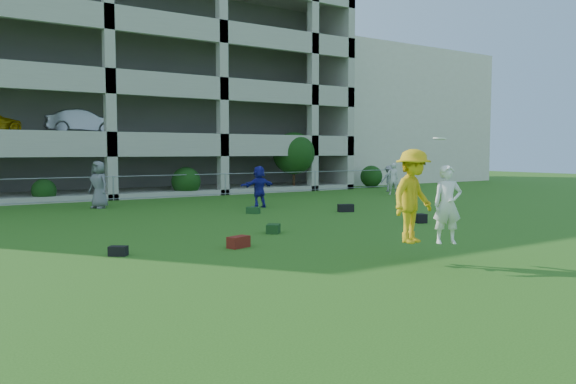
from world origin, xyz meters
TOP-DOWN VIEW (x-y plane):
  - ground at (0.00, 0.00)m, footprint 100.00×100.00m
  - stucco_building at (23.00, 28.00)m, footprint 16.00×14.00m
  - bystander_c at (-1.56, 15.66)m, footprint 0.97×1.13m
  - bystander_d at (4.14, 12.24)m, footprint 1.67×0.69m
  - bystander_e at (13.76, 14.26)m, footprint 0.75×0.66m
  - bystander_f at (15.31, 16.20)m, footprint 1.09×0.78m
  - bag_red_a at (-1.28, 4.02)m, footprint 0.62×0.45m
  - bag_black_b at (-4.07, 4.56)m, footprint 0.47×0.44m
  - bag_green_c at (0.72, 5.61)m, footprint 0.59×0.61m
  - crate_d at (6.01, 4.92)m, footprint 0.43×0.43m
  - bag_black_e at (6.11, 8.91)m, footprint 0.67×0.50m
  - bag_green_g at (2.78, 10.37)m, footprint 0.57×0.56m
  - frisbee_contest at (0.90, 0.18)m, footprint 1.40×1.45m
  - parking_garage at (-0.01, 27.70)m, footprint 30.00×14.00m
  - fence at (0.00, 19.00)m, footprint 36.06×0.06m
  - shrub_row at (4.59, 19.70)m, footprint 34.38×2.52m

SIDE VIEW (x-z plane):
  - ground at x=0.00m, z-range 0.00..0.00m
  - bag_black_b at x=-4.07m, z-range 0.00..0.22m
  - bag_green_g at x=2.78m, z-range 0.00..0.25m
  - bag_green_c at x=0.72m, z-range 0.00..0.26m
  - bag_red_a at x=-1.28m, z-range 0.00..0.28m
  - crate_d at x=6.01m, z-range 0.00..0.30m
  - bag_black_e at x=6.11m, z-range 0.00..0.30m
  - fence at x=0.00m, z-range 0.01..1.21m
  - bystander_f at x=15.31m, z-range 0.00..1.52m
  - bystander_e at x=13.76m, z-range 0.00..1.74m
  - bystander_d at x=4.14m, z-range 0.00..1.75m
  - bystander_c at x=-1.56m, z-range 0.00..1.96m
  - frisbee_contest at x=0.90m, z-range 0.30..2.51m
  - shrub_row at x=4.59m, z-range -0.24..3.26m
  - stucco_building at x=23.00m, z-range 0.00..10.00m
  - parking_garage at x=-0.01m, z-range 0.01..12.01m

